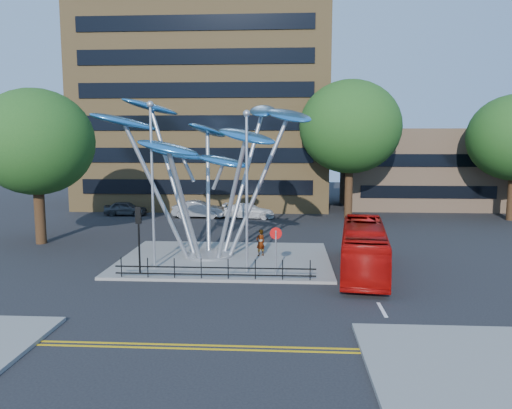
# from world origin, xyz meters

# --- Properties ---
(ground) EXTENTS (120.00, 120.00, 0.00)m
(ground) POSITION_xyz_m (0.00, 0.00, 0.00)
(ground) COLOR black
(ground) RESTS_ON ground
(traffic_island) EXTENTS (12.00, 9.00, 0.15)m
(traffic_island) POSITION_xyz_m (-1.00, 6.00, 0.07)
(traffic_island) COLOR slate
(traffic_island) RESTS_ON ground
(double_yellow_near) EXTENTS (40.00, 0.12, 0.01)m
(double_yellow_near) POSITION_xyz_m (0.00, -6.00, 0.01)
(double_yellow_near) COLOR gold
(double_yellow_near) RESTS_ON ground
(double_yellow_far) EXTENTS (40.00, 0.12, 0.01)m
(double_yellow_far) POSITION_xyz_m (0.00, -6.30, 0.01)
(double_yellow_far) COLOR gold
(double_yellow_far) RESTS_ON ground
(brick_tower) EXTENTS (25.00, 15.00, 30.00)m
(brick_tower) POSITION_xyz_m (-6.00, 32.00, 15.00)
(brick_tower) COLOR olive
(brick_tower) RESTS_ON ground
(low_building_near) EXTENTS (15.00, 8.00, 8.00)m
(low_building_near) POSITION_xyz_m (16.00, 30.00, 4.00)
(low_building_near) COLOR tan
(low_building_near) RESTS_ON ground
(tree_right) EXTENTS (8.80, 8.80, 12.11)m
(tree_right) POSITION_xyz_m (8.00, 22.00, 8.04)
(tree_right) COLOR black
(tree_right) RESTS_ON ground
(tree_left) EXTENTS (7.60, 7.60, 10.32)m
(tree_left) POSITION_xyz_m (-14.00, 10.00, 6.79)
(tree_left) COLOR black
(tree_left) RESTS_ON ground
(leaf_sculpture) EXTENTS (12.72, 9.54, 9.51)m
(leaf_sculpture) POSITION_xyz_m (-2.07, 6.68, 6.87)
(leaf_sculpture) COLOR #9EA0A5
(leaf_sculpture) RESTS_ON traffic_island
(street_lamp_left) EXTENTS (0.36, 0.36, 8.80)m
(street_lamp_left) POSITION_xyz_m (-4.50, 3.50, 5.36)
(street_lamp_left) COLOR #9EA0A5
(street_lamp_left) RESTS_ON traffic_island
(street_lamp_right) EXTENTS (0.36, 0.36, 8.30)m
(street_lamp_right) POSITION_xyz_m (0.50, 3.00, 5.09)
(street_lamp_right) COLOR #9EA0A5
(street_lamp_right) RESTS_ON traffic_island
(traffic_light_island) EXTENTS (0.28, 0.18, 3.42)m
(traffic_light_island) POSITION_xyz_m (-5.00, 2.50, 2.61)
(traffic_light_island) COLOR black
(traffic_light_island) RESTS_ON traffic_island
(no_entry_sign_island) EXTENTS (0.60, 0.10, 2.45)m
(no_entry_sign_island) POSITION_xyz_m (2.00, 2.52, 1.82)
(no_entry_sign_island) COLOR #9EA0A5
(no_entry_sign_island) RESTS_ON traffic_island
(pedestrian_railing_front) EXTENTS (10.00, 0.06, 1.00)m
(pedestrian_railing_front) POSITION_xyz_m (-1.00, 1.70, 0.55)
(pedestrian_railing_front) COLOR black
(pedestrian_railing_front) RESTS_ON traffic_island
(red_bus) EXTENTS (3.39, 9.56, 2.60)m
(red_bus) POSITION_xyz_m (6.60, 3.86, 1.30)
(red_bus) COLOR #A30A07
(red_bus) RESTS_ON ground
(pedestrian) EXTENTS (0.69, 0.65, 1.58)m
(pedestrian) POSITION_xyz_m (1.01, 6.68, 0.94)
(pedestrian) COLOR gray
(pedestrian) RESTS_ON traffic_island
(parked_car_left) EXTENTS (3.86, 1.56, 1.32)m
(parked_car_left) POSITION_xyz_m (-12.26, 22.55, 0.66)
(parked_car_left) COLOR #393B40
(parked_car_left) RESTS_ON ground
(parked_car_mid) EXTENTS (4.65, 1.72, 1.52)m
(parked_car_mid) POSITION_xyz_m (-5.31, 21.65, 0.76)
(parked_car_mid) COLOR #979A9F
(parked_car_mid) RESTS_ON ground
(parked_car_right) EXTENTS (4.63, 2.03, 1.32)m
(parked_car_right) POSITION_xyz_m (-0.81, 21.67, 0.66)
(parked_car_right) COLOR silver
(parked_car_right) RESTS_ON ground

